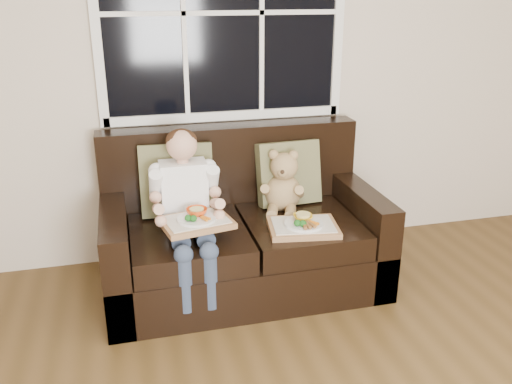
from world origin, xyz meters
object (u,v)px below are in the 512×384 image
object	(u,v)px
teddy_bear	(284,185)
tray_left	(196,220)
loveseat	(241,236)
tray_right	(303,226)
child	(186,198)

from	to	relation	value
teddy_bear	tray_left	distance (m)	0.69
loveseat	teddy_bear	size ratio (longest dim) A/B	4.10
tray_right	loveseat	bearing A→B (deg)	145.15
loveseat	child	world-z (taller)	child
teddy_bear	tray_right	size ratio (longest dim) A/B	0.93
loveseat	teddy_bear	world-z (taller)	loveseat
loveseat	tray_right	xyz separation A→B (m)	(0.31, -0.29, 0.17)
loveseat	tray_right	world-z (taller)	loveseat
child	tray_right	size ratio (longest dim) A/B	2.03
tray_left	tray_right	world-z (taller)	tray_left
child	tray_left	bearing A→B (deg)	-78.11
child	tray_right	distance (m)	0.71
tray_left	loveseat	bearing A→B (deg)	29.93
child	teddy_bear	world-z (taller)	child
loveseat	tray_left	bearing A→B (deg)	-139.02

